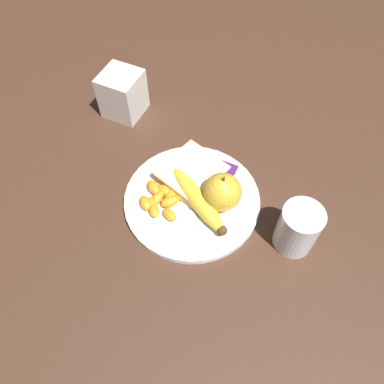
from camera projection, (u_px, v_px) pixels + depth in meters
ground_plane at (192, 202)px, 0.69m from camera, size 3.00×3.00×0.00m
plate at (192, 199)px, 0.68m from camera, size 0.25×0.25×0.01m
juice_glass at (297, 230)px, 0.61m from camera, size 0.07×0.07×0.09m
apple at (222, 192)px, 0.65m from camera, size 0.07×0.07×0.08m
banana at (198, 200)px, 0.66m from camera, size 0.11×0.15×0.03m
bread_slice at (192, 173)px, 0.70m from camera, size 0.14×0.13×0.02m
fork at (200, 202)px, 0.67m from camera, size 0.19×0.03×0.00m
jam_packet at (226, 174)px, 0.70m from camera, size 0.04×0.03×0.02m
orange_segment_0 at (170, 197)px, 0.67m from camera, size 0.03×0.02×0.02m
orange_segment_1 at (170, 202)px, 0.66m from camera, size 0.04×0.04×0.02m
orange_segment_2 at (164, 191)px, 0.68m from camera, size 0.02×0.03×0.02m
orange_segment_3 at (154, 211)px, 0.66m from camera, size 0.03×0.03×0.02m
orange_segment_4 at (153, 187)px, 0.68m from camera, size 0.03×0.04×0.02m
orange_segment_5 at (184, 196)px, 0.67m from camera, size 0.02×0.03×0.02m
orange_segment_6 at (170, 215)px, 0.65m from camera, size 0.03×0.03×0.02m
orange_segment_7 at (158, 198)px, 0.67m from camera, size 0.03×0.02×0.02m
orange_segment_8 at (145, 203)px, 0.66m from camera, size 0.03×0.04×0.02m
orange_segment_9 at (152, 204)px, 0.66m from camera, size 0.03×0.03×0.02m
condiment_caddy at (123, 94)px, 0.78m from camera, size 0.08×0.08×0.10m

